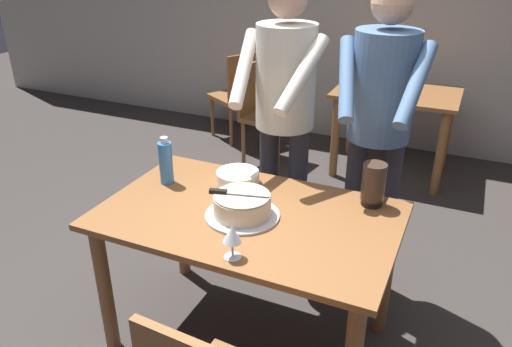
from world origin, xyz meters
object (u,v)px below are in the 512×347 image
main_dining_table (248,236)px  person_cutting_cake (284,105)px  background_table (395,110)px  cake_on_platter (242,206)px  background_chair_0 (240,93)px  background_chair_1 (264,110)px  person_standing_beside (380,116)px  plate_stack (238,178)px  water_bottle (166,162)px  cake_knife (226,192)px  wine_glass_near (232,235)px  hurricane_lamp (373,184)px

main_dining_table → person_cutting_cake: size_ratio=0.79×
main_dining_table → background_table: 2.36m
cake_on_platter → person_cutting_cake: size_ratio=0.20×
background_chair_0 → background_chair_1: 0.58m
main_dining_table → person_standing_beside: size_ratio=0.79×
cake_on_platter → person_standing_beside: person_standing_beside is taller
main_dining_table → plate_stack: (-0.17, 0.24, 0.16)m
water_bottle → background_chair_1: bearing=99.3°
cake_knife → background_table: size_ratio=0.27×
cake_knife → wine_glass_near: bearing=-58.7°
hurricane_lamp → background_chair_0: hurricane_lamp is taller
plate_stack → background_table: bearing=78.1°
plate_stack → water_bottle: (-0.34, -0.13, 0.08)m
background_chair_0 → background_chair_1: (0.43, -0.39, 0.00)m
wine_glass_near → water_bottle: (-0.61, 0.45, 0.01)m
person_cutting_cake → cake_knife: bearing=-90.4°
main_dining_table → background_table: main_dining_table is taller
cake_on_platter → plate_stack: 0.32m
background_table → person_cutting_cake: bearing=-101.4°
background_table → background_chair_0: 1.55m
plate_stack → hurricane_lamp: bearing=6.0°
wine_glass_near → person_standing_beside: size_ratio=0.08×
background_table → background_chair_0: (-1.54, 0.17, -0.09)m
plate_stack → wine_glass_near: 0.64m
wine_glass_near → water_bottle: 0.75m
hurricane_lamp → person_cutting_cake: bearing=151.3°
plate_stack → wine_glass_near: wine_glass_near is taller
person_standing_beside → main_dining_table: bearing=-123.1°
main_dining_table → hurricane_lamp: bearing=32.4°
person_cutting_cake → person_standing_beside: 0.51m
main_dining_table → person_cutting_cake: person_cutting_cake is taller
water_bottle → hurricane_lamp: (1.01, 0.20, -0.01)m
background_chair_0 → main_dining_table: bearing=-63.2°
person_cutting_cake → background_chair_0: 2.30m
main_dining_table → hurricane_lamp: (0.50, 0.32, 0.23)m
background_chair_0 → plate_stack: bearing=-64.2°
plate_stack → person_cutting_cake: bearing=75.9°
hurricane_lamp → cake_knife: bearing=-147.4°
wine_glass_near → cake_knife: bearing=121.3°
cake_knife → person_cutting_cake: 0.72m
cake_knife → person_standing_beside: 0.90m
background_table → plate_stack: bearing=-101.9°
hurricane_lamp → person_standing_beside: (-0.07, 0.34, 0.22)m
cake_on_platter → person_cutting_cake: person_cutting_cake is taller
plate_stack → cake_knife: bearing=-72.9°
hurricane_lamp → background_table: hurricane_lamp is taller
main_dining_table → cake_knife: cake_knife is taller
cake_on_platter → background_table: cake_on_platter is taller
cake_knife → plate_stack: 0.32m
hurricane_lamp → background_chair_1: 2.28m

